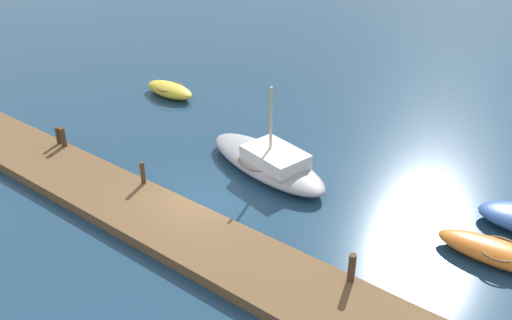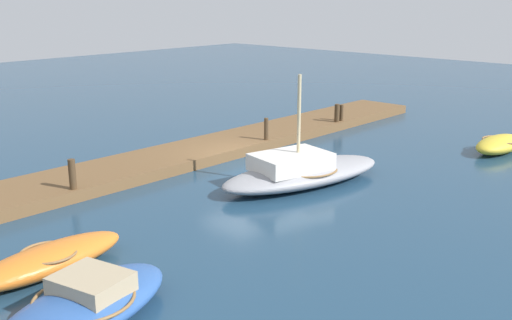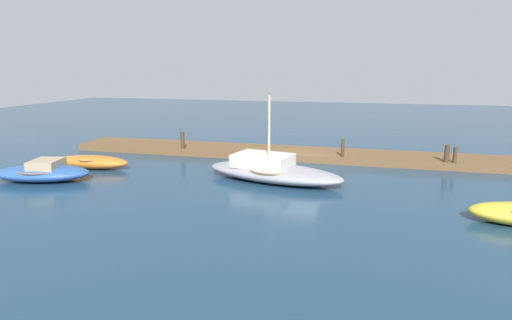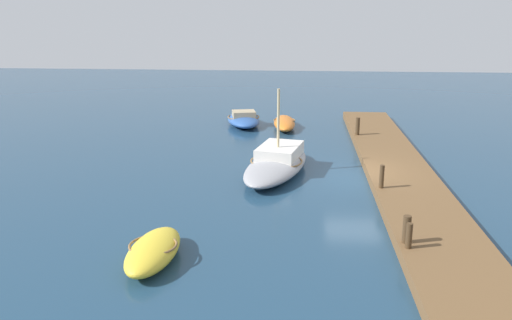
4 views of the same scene
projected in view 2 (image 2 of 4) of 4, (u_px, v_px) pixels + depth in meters
The scene contains 10 objects.
ground_plane at pixel (240, 163), 23.86m from camera, with size 84.00×84.00×0.00m, color navy.
dock_platform at pixel (206, 150), 25.09m from camera, with size 27.54×2.89×0.40m, color brown.
rowboat_yellow at pixel (500, 144), 25.39m from camera, with size 3.29×1.53×0.70m.
motorboat_blue at pixel (85, 304), 12.22m from camera, with size 4.62×2.88×0.97m.
rowboat_orange at pixel (49, 259), 14.44m from camera, with size 4.09×1.55×0.67m.
sailboat_grey at pixel (301, 171), 21.05m from camera, with size 6.87×3.70×3.86m.
mooring_post_west at pixel (341, 113), 29.73m from camera, with size 0.19×0.19×0.79m, color #47331E.
mooring_post_mid_west at pixel (337, 113), 29.45m from camera, with size 0.24×0.24×0.87m, color #47331E.
mooring_post_mid_east at pixel (266, 129), 25.81m from camera, with size 0.18×0.18×0.94m, color #47331E.
mooring_post_east at pixel (72, 174), 19.29m from camera, with size 0.23×0.23×0.98m, color #47331E.
Camera 2 is at (16.39, 16.10, 6.46)m, focal length 42.60 mm.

